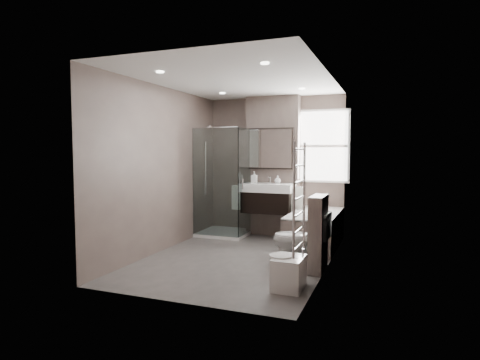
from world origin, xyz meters
The scene contains 15 objects.
room centered at (0.00, 0.00, 1.30)m, with size 2.70×3.90×2.70m.
vanity_pier centered at (0.00, 1.77, 1.30)m, with size 1.00×0.25×2.60m, color #5E514A.
vanity centered at (0.00, 1.43, 0.74)m, with size 0.95×0.47×0.66m.
mirror_cabinet centered at (0.00, 1.61, 1.63)m, with size 0.86×0.08×0.76m.
towel_left centered at (-0.56, 1.40, 0.72)m, with size 0.24×0.06×0.44m, color silver.
towel_right centered at (0.56, 1.40, 0.72)m, with size 0.24×0.06×0.44m, color silver.
shower_enclosure centered at (-0.75, 1.35, 0.49)m, with size 0.90×0.90×2.00m.
bathtub centered at (0.92, 1.10, 0.32)m, with size 0.75×1.60×0.57m.
window centered at (0.90, 1.88, 1.68)m, with size 0.98×0.06×1.33m.
toilet centered at (0.97, -0.22, 0.39)m, with size 0.44×0.76×0.78m, color white.
cistern_box centered at (1.21, -0.25, 0.50)m, with size 0.19×0.55×1.00m.
bidet centered at (1.01, -1.07, 0.19)m, with size 0.40×0.46×0.48m.
towel_radiator centered at (1.25, -1.60, 1.12)m, with size 0.03×0.49×1.10m.
soap_bottle_a centered at (-0.26, 1.45, 1.11)m, with size 0.10×0.10×0.22m, color white.
soap_bottle_b centered at (0.16, 1.51, 1.07)m, with size 0.11×0.11×0.14m, color white.
Camera 1 is at (2.11, -5.49, 1.58)m, focal length 30.00 mm.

